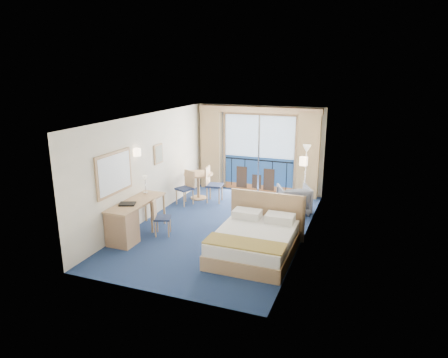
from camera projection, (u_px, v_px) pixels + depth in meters
floor at (222, 226)px, 9.88m from camera, size 6.50×6.50×0.00m
room_walls at (222, 156)px, 9.41m from camera, size 4.04×6.54×2.72m
balcony_door at (259, 156)px, 12.48m from camera, size 2.36×0.03×2.52m
curtain_left at (211, 149)px, 12.83m from camera, size 0.65×0.22×2.55m
curtain_right at (308, 156)px, 11.78m from camera, size 0.65×0.22×2.55m
pelmet at (259, 110)px, 11.99m from camera, size 3.80×0.25×0.18m
mirror at (114, 173)px, 8.78m from camera, size 0.05×1.25×0.95m
wall_print at (159, 154)px, 10.53m from camera, size 0.04×0.42×0.52m
sconce_left at (137, 152)px, 9.51m from camera, size 0.18×0.18×0.18m
sconce_right at (304, 161)px, 8.59m from camera, size 0.18×0.18×0.18m
bed at (255, 241)px, 8.33m from camera, size 1.73×2.05×1.09m
nightstand at (294, 225)px, 9.24m from camera, size 0.42×0.40×0.55m
phone at (296, 212)px, 9.17m from camera, size 0.17×0.14×0.08m
armchair at (294, 199)px, 10.77m from camera, size 1.08×1.09×0.75m
floor_lamp at (306, 161)px, 10.90m from camera, size 0.25×0.25×1.78m
desk at (125, 223)px, 8.88m from camera, size 0.60×1.74×0.81m
desk_chair at (159, 215)px, 9.27m from camera, size 0.49×0.48×0.87m
folder at (127, 204)px, 8.99m from camera, size 0.43×0.38×0.03m
desk_lamp at (145, 181)px, 9.69m from camera, size 0.12×0.12×0.44m
round_table at (198, 179)px, 11.88m from camera, size 0.86×0.86×0.78m
table_chair_a at (211, 182)px, 11.60m from camera, size 0.51×0.50×1.04m
table_chair_b at (187, 185)px, 11.42m from camera, size 0.55×0.56×0.97m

